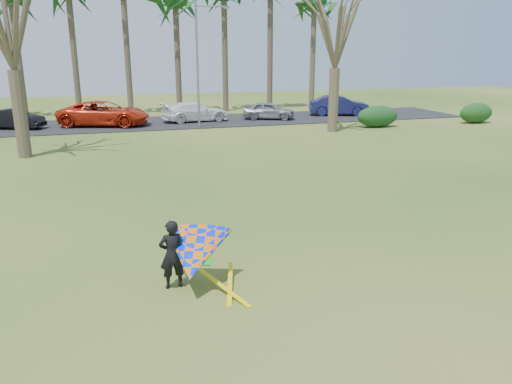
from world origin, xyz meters
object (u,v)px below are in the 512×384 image
object	(u,v)px
car_3	(195,112)
car_4	(269,110)
bare_tree_left	(6,9)
bare_tree_right	(337,25)
kite_flyer	(192,254)
car_1	(14,119)
car_2	(104,113)
car_5	(339,105)
streetlight	(200,60)

from	to	relation	value
car_3	car_4	bearing A→B (deg)	-102.78
bare_tree_left	bare_tree_right	xyz separation A→B (m)	(18.00, 3.00, -0.35)
car_3	car_4	world-z (taller)	car_3
kite_flyer	car_4	bearing A→B (deg)	68.42
car_1	car_3	size ratio (longest dim) A/B	0.81
car_2	car_5	distance (m)	18.03
bare_tree_right	car_1	distance (m)	21.80
bare_tree_right	car_1	world-z (taller)	bare_tree_right
car_1	car_3	distance (m)	12.13
car_2	car_4	world-z (taller)	car_2
streetlight	bare_tree_right	bearing A→B (deg)	-27.03
streetlight	kite_flyer	distance (m)	24.15
car_4	car_5	xyz separation A→B (m)	(6.13, 0.66, 0.13)
bare_tree_left	kite_flyer	distance (m)	18.36
streetlight	bare_tree_left	bearing A→B (deg)	-145.43
bare_tree_left	car_4	bearing A→B (deg)	30.95
bare_tree_left	streetlight	size ratio (longest dim) A/B	1.21
car_2	car_3	xyz separation A→B (m)	(6.37, 0.41, -0.14)
streetlight	car_3	xyz separation A→B (m)	(0.09, 2.91, -3.70)
bare_tree_left	bare_tree_right	distance (m)	18.25
bare_tree_left	car_2	xyz separation A→B (m)	(3.87, 9.50, -6.01)
car_5	bare_tree_left	bearing A→B (deg)	132.86
streetlight	car_1	bearing A→B (deg)	167.07
kite_flyer	streetlight	bearing A→B (deg)	78.81
car_2	bare_tree_right	bearing A→B (deg)	-97.18
bare_tree_right	car_1	bearing A→B (deg)	161.21
car_5	streetlight	bearing A→B (deg)	122.90
car_2	bare_tree_left	bearing A→B (deg)	175.36
bare_tree_right	streetlight	world-z (taller)	bare_tree_right
car_5	car_4	bearing A→B (deg)	114.19
car_3	kite_flyer	world-z (taller)	kite_flyer
bare_tree_left	car_2	world-z (taller)	bare_tree_left
bare_tree_right	kite_flyer	bearing A→B (deg)	-122.72
car_3	streetlight	bearing A→B (deg)	170.26
car_5	kite_flyer	size ratio (longest dim) A/B	1.99
streetlight	car_4	distance (m)	7.17
car_1	kite_flyer	size ratio (longest dim) A/B	1.64
car_1	car_5	bearing A→B (deg)	-66.56
streetlight	car_5	world-z (taller)	streetlight
car_2	car_4	size ratio (longest dim) A/B	1.57
streetlight	car_2	distance (m)	7.65
car_1	car_2	world-z (taller)	car_2
bare_tree_right	car_4	distance (m)	8.99
bare_tree_left	car_4	distance (m)	19.39
car_2	car_3	world-z (taller)	car_2
bare_tree_left	car_1	bearing A→B (deg)	100.92
bare_tree_right	car_1	xyz separation A→B (m)	(-19.88, 6.77, -5.86)
car_1	car_2	size ratio (longest dim) A/B	0.65
streetlight	car_2	size ratio (longest dim) A/B	1.32
car_3	car_5	xyz separation A→B (m)	(11.64, 0.20, 0.08)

